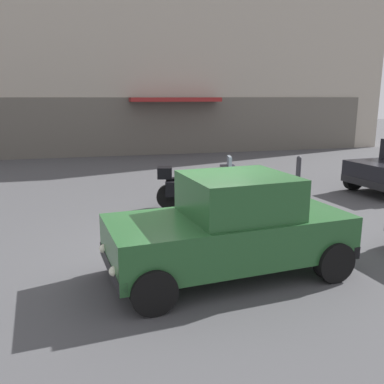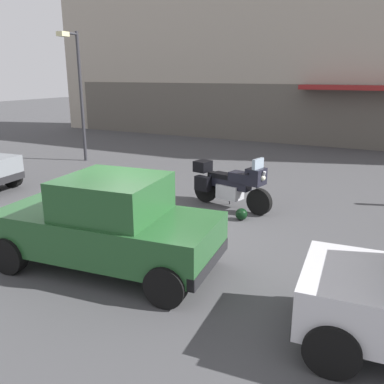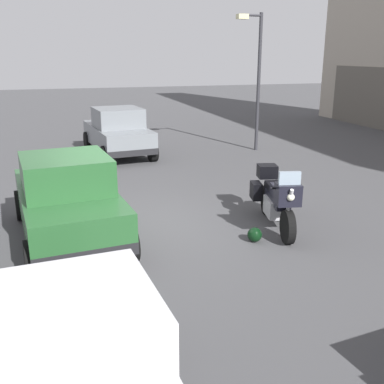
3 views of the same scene
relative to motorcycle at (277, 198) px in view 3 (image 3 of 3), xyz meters
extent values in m
plane|color=#424244|center=(-0.76, -2.97, -0.62)|extent=(80.00, 80.00, 0.00)
cylinder|color=black|center=(0.83, -0.19, -0.30)|extent=(0.66, 0.28, 0.64)
cylinder|color=black|center=(-0.75, 0.16, -0.30)|extent=(0.66, 0.28, 0.64)
cylinder|color=#B7B7BC|center=(0.81, -0.18, 0.13)|extent=(0.33, 0.14, 0.68)
cube|color=#B7B7BC|center=(0.00, 0.00, -0.20)|extent=(0.67, 0.52, 0.36)
cube|color=black|center=(0.00, 0.00, 0.04)|extent=(1.13, 0.51, 0.28)
cube|color=black|center=(0.30, -0.07, 0.22)|extent=(0.58, 0.45, 0.24)
cube|color=black|center=(-0.19, 0.04, 0.18)|extent=(0.61, 0.41, 0.12)
cube|color=black|center=(0.72, -0.16, 0.30)|extent=(0.45, 0.51, 0.40)
cube|color=#8C9EAD|center=(0.76, -0.17, 0.60)|extent=(0.17, 0.41, 0.28)
sphere|color=#EAEACC|center=(0.89, -0.20, 0.30)|extent=(0.14, 0.14, 0.14)
cylinder|color=black|center=(0.64, -0.14, 0.40)|extent=(0.17, 0.61, 0.04)
cylinder|color=#B7B7BC|center=(-0.54, 0.32, -0.32)|extent=(0.56, 0.21, 0.09)
cube|color=black|center=(-0.57, 0.41, -0.04)|extent=(0.43, 0.28, 0.36)
cube|color=black|center=(-0.69, -0.13, -0.04)|extent=(0.43, 0.28, 0.36)
cube|color=black|center=(-0.84, 0.19, 0.33)|extent=(0.44, 0.47, 0.28)
cylinder|color=black|center=(-0.10, 0.21, -0.47)|extent=(0.05, 0.13, 0.29)
sphere|color=black|center=(0.60, -0.74, -0.48)|extent=(0.28, 0.28, 0.28)
cube|color=slate|center=(-7.87, -2.05, 0.04)|extent=(3.95, 2.03, 0.68)
cube|color=slate|center=(-7.73, -2.04, 0.70)|extent=(1.75, 1.67, 0.64)
cube|color=#8C9EAD|center=(-8.47, -2.12, 0.70)|extent=(0.21, 1.39, 0.54)
cube|color=#8C9EAD|center=(-6.98, -1.96, 0.70)|extent=(0.21, 1.39, 0.51)
cube|color=black|center=(-9.71, -2.25, -0.20)|extent=(0.29, 1.64, 0.20)
cube|color=black|center=(-6.03, -1.86, -0.20)|extent=(0.29, 1.64, 0.20)
cylinder|color=black|center=(-9.23, -2.98, -0.30)|extent=(0.66, 0.29, 0.64)
cylinder|color=black|center=(-9.40, -1.43, -0.30)|extent=(0.66, 0.29, 0.64)
cylinder|color=black|center=(-6.35, -2.67, -0.30)|extent=(0.66, 0.29, 0.64)
cylinder|color=black|center=(-6.52, -1.12, -0.30)|extent=(0.66, 0.29, 0.64)
sphere|color=silver|center=(-9.72, -2.70, -0.08)|extent=(0.14, 0.14, 0.14)
sphere|color=silver|center=(-9.81, -1.80, -0.08)|extent=(0.14, 0.14, 0.14)
cube|color=silver|center=(4.45, -4.24, 0.64)|extent=(1.50, 1.53, 0.60)
cube|color=#8C9EAD|center=(5.10, -4.19, 0.64)|extent=(0.16, 1.33, 0.51)
cube|color=#8C9EAD|center=(3.80, -4.29, 0.64)|extent=(0.16, 1.33, 0.48)
cube|color=black|center=(2.80, -4.36, -0.20)|extent=(0.23, 1.56, 0.20)
cylinder|color=black|center=(3.15, -3.59, -0.30)|extent=(0.65, 0.27, 0.64)
cube|color=#235128|center=(-0.63, -4.06, 0.04)|extent=(3.95, 2.02, 0.68)
cube|color=#235128|center=(-0.48, -4.05, 0.70)|extent=(1.75, 1.66, 0.64)
cube|color=#8C9EAD|center=(-1.23, -4.12, 0.70)|extent=(0.20, 1.39, 0.54)
cube|color=#8C9EAD|center=(0.27, -3.97, 0.70)|extent=(0.20, 1.39, 0.51)
cube|color=black|center=(-2.47, -4.25, -0.20)|extent=(0.29, 1.64, 0.20)
cube|color=black|center=(1.21, -3.87, -0.20)|extent=(0.29, 1.64, 0.20)
cylinder|color=black|center=(-1.99, -4.98, -0.30)|extent=(0.66, 0.28, 0.64)
cylinder|color=black|center=(-2.15, -3.43, -0.30)|extent=(0.66, 0.28, 0.64)
cylinder|color=black|center=(0.89, -4.69, -0.30)|extent=(0.66, 0.28, 0.64)
cylinder|color=black|center=(0.73, -3.14, -0.30)|extent=(0.66, 0.28, 0.64)
sphere|color=silver|center=(-2.47, -4.70, -0.08)|extent=(0.14, 0.14, 0.14)
sphere|color=silver|center=(-2.56, -3.81, -0.08)|extent=(0.14, 0.14, 0.14)
cylinder|color=#2D2D33|center=(-7.22, 2.92, 1.75)|extent=(0.12, 0.12, 4.74)
cylinder|color=#2D2D33|center=(-7.22, 2.57, 4.02)|extent=(0.08, 0.70, 0.08)
cube|color=beige|center=(-7.22, 2.22, 3.97)|extent=(0.28, 0.36, 0.16)
camera|label=1|loc=(-2.75, -9.94, 2.20)|focal=38.59mm
camera|label=2|loc=(3.62, -9.22, 2.64)|focal=38.24mm
camera|label=3|loc=(7.81, -4.22, 2.78)|focal=42.43mm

